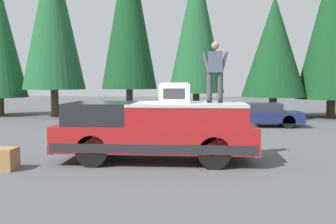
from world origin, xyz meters
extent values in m
plane|color=#4C4F51|center=(0.00, 0.00, 0.00)|extent=(90.00, 90.00, 0.00)
cube|color=maroon|center=(-0.32, 0.20, 0.70)|extent=(2.00, 5.50, 0.70)
cube|color=#232326|center=(-0.32, 0.20, 0.51)|extent=(2.01, 5.39, 0.24)
cube|color=black|center=(-0.32, 1.71, 1.35)|extent=(1.84, 1.87, 0.60)
cube|color=maroon|center=(-0.32, -0.68, 1.31)|extent=(1.92, 3.19, 0.52)
cube|color=#B7BABF|center=(-0.32, -0.68, 1.61)|extent=(1.94, 3.19, 0.08)
cube|color=#232326|center=(-0.32, 2.89, 0.43)|extent=(1.96, 0.16, 0.20)
cube|color=#B2B5BA|center=(-0.32, -2.49, 0.43)|extent=(1.96, 0.16, 0.20)
cylinder|color=black|center=(-1.17, 1.80, 0.42)|extent=(0.30, 0.84, 0.84)
cylinder|color=black|center=(0.53, 1.80, 0.42)|extent=(0.30, 0.84, 0.84)
cylinder|color=black|center=(-1.17, -1.39, 0.42)|extent=(0.30, 0.84, 0.84)
cylinder|color=black|center=(0.53, -1.39, 0.42)|extent=(0.30, 0.84, 0.84)
cube|color=silver|center=(-0.30, -0.32, 1.91)|extent=(0.64, 0.84, 0.52)
cube|color=#2D2D30|center=(-0.62, -0.32, 1.91)|extent=(0.01, 0.59, 0.29)
cube|color=#99999E|center=(-0.30, -0.32, 2.19)|extent=(0.58, 0.76, 0.04)
cylinder|color=#333338|center=(-0.15, -1.59, 2.07)|extent=(0.15, 0.15, 0.84)
cube|color=black|center=(-0.19, -1.59, 1.69)|extent=(0.26, 0.11, 0.08)
cylinder|color=#333338|center=(-0.15, -1.29, 2.07)|extent=(0.15, 0.15, 0.84)
cube|color=black|center=(-0.19, -1.29, 1.69)|extent=(0.26, 0.11, 0.08)
cube|color=#474C5B|center=(-0.15, -1.44, 2.78)|extent=(0.24, 0.40, 0.58)
sphere|color=#A37A5B|center=(-0.15, -1.44, 3.23)|extent=(0.22, 0.22, 0.22)
cylinder|color=#474C5B|center=(-0.18, -1.68, 2.78)|extent=(0.09, 0.23, 0.58)
cylinder|color=#474C5B|center=(-0.18, -1.19, 2.78)|extent=(0.09, 0.23, 0.58)
cube|color=navy|center=(8.44, -4.00, 0.49)|extent=(1.64, 4.10, 0.50)
cube|color=#282D38|center=(8.44, -4.10, 0.95)|extent=(1.31, 1.89, 0.42)
cylinder|color=black|center=(7.72, -2.72, 0.31)|extent=(0.20, 0.62, 0.62)
cylinder|color=black|center=(9.16, -2.72, 0.31)|extent=(0.20, 0.62, 0.62)
cylinder|color=black|center=(7.72, -5.27, 0.31)|extent=(0.20, 0.62, 0.62)
cylinder|color=black|center=(9.16, -5.27, 0.31)|extent=(0.20, 0.62, 0.62)
cube|color=maroon|center=(8.40, 1.52, 0.49)|extent=(1.64, 4.10, 0.50)
cube|color=#282D38|center=(8.40, 1.42, 0.95)|extent=(1.31, 1.89, 0.42)
cylinder|color=black|center=(7.68, 2.79, 0.31)|extent=(0.20, 0.62, 0.62)
cylinder|color=black|center=(9.12, 2.79, 0.31)|extent=(0.20, 0.62, 0.62)
cylinder|color=black|center=(7.68, 0.25, 0.31)|extent=(0.20, 0.62, 0.62)
cylinder|color=black|center=(9.12, 0.25, 0.31)|extent=(0.20, 0.62, 0.62)
cube|color=olive|center=(-1.72, 3.91, 0.28)|extent=(0.56, 0.56, 0.56)
cylinder|color=#4C3826|center=(13.56, -9.13, 0.58)|extent=(0.52, 0.52, 1.15)
cone|color=#14421E|center=(13.56, -9.13, 5.78)|extent=(4.32, 4.32, 9.26)
cylinder|color=#4C3826|center=(12.98, -5.50, 0.65)|extent=(0.46, 0.46, 1.30)
cone|color=#14421E|center=(12.98, -5.50, 4.32)|extent=(3.83, 3.83, 6.05)
cylinder|color=#4C3826|center=(13.42, -0.84, 0.76)|extent=(0.42, 0.42, 1.51)
cone|color=#1E562D|center=(13.42, -0.84, 5.70)|extent=(3.48, 3.48, 8.38)
cylinder|color=#4C3826|center=(12.75, 3.26, 0.88)|extent=(0.41, 0.41, 1.76)
cone|color=#14421E|center=(12.75, 3.26, 6.51)|extent=(3.39, 3.39, 9.49)
cylinder|color=#4C3826|center=(12.94, 8.08, 0.86)|extent=(0.47, 0.47, 1.73)
cone|color=#1E562D|center=(12.94, 8.08, 6.42)|extent=(3.90, 3.90, 9.39)
cylinder|color=#4C3826|center=(13.37, 11.88, 0.60)|extent=(0.42, 0.42, 1.19)
camera|label=1|loc=(-11.15, -0.98, 2.26)|focal=41.84mm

